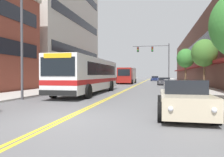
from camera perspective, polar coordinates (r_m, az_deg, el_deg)
The scene contains 17 objects.
ground_plane at distance 44.69m, azimuth 7.71°, elevation -1.10°, with size 240.00×240.00×0.00m, color slate.
sidewalk_left at distance 45.85m, azimuth -1.61°, elevation -0.97°, with size 3.88×106.00×0.12m.
sidewalk_right at distance 44.75m, azimuth 17.25°, elevation -1.06°, with size 3.88×106.00×0.12m.
centre_line at distance 44.69m, azimuth 7.71°, elevation -1.10°, with size 0.34×106.00×0.01m.
storefront_row_right at distance 45.85m, azimuth 25.02°, elevation 5.47°, with size 9.10×68.00×10.57m.
city_bus at distance 19.09m, azimuth -5.95°, elevation 1.14°, with size 2.82×12.07×2.94m.
car_white_parked_left_near at distance 30.95m, azimuth -2.31°, elevation -0.93°, with size 2.15×4.49×1.26m.
car_red_parked_left_mid at distance 41.23m, azimuth 1.31°, elevation -0.47°, with size 2.01×4.16×1.24m.
car_champagne_parked_right_foreground at distance 9.02m, azimuth 18.28°, elevation -5.16°, with size 2.02×4.22×1.42m.
car_dark_grey_parked_right_mid at distance 35.98m, azimuth 13.52°, elevation -0.73°, with size 2.21×4.54×1.19m.
car_navy_moving_lead at distance 58.72m, azimuth 11.17°, elevation -0.04°, with size 2.21×4.48×1.26m.
box_truck at distance 40.12m, azimuth 3.97°, elevation 0.87°, with size 2.76×7.71×2.89m.
traffic_signal_mast at distance 40.78m, azimuth 11.60°, elevation 5.95°, with size 6.64×0.38×7.25m.
street_lamp_left_near at distance 15.35m, azimuth -21.30°, elevation 11.61°, with size 2.57×0.28×7.39m.
street_tree_right_mid at distance 24.24m, azimuth 22.95°, elevation 6.14°, with size 2.55×2.55×5.12m.
street_tree_right_far at distance 32.95m, azimuth 18.66°, elevation 5.00°, with size 2.46×2.46×5.21m.
fire_hydrant at distance 19.28m, azimuth 19.74°, elevation -2.24°, with size 0.33×0.25×0.87m.
Camera 1 is at (3.36, -7.54, 1.62)m, focal length 35.00 mm.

